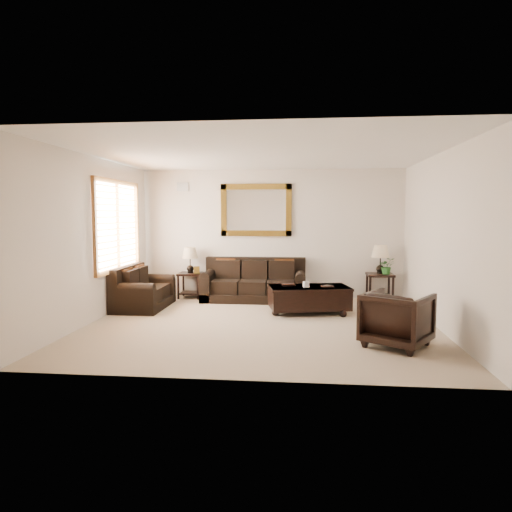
# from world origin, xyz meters

# --- Properties ---
(room) EXTENTS (5.51, 5.01, 2.71)m
(room) POSITION_xyz_m (0.00, 0.00, 1.35)
(room) COLOR gray
(room) RESTS_ON ground
(window) EXTENTS (0.07, 1.96, 1.66)m
(window) POSITION_xyz_m (-2.70, 0.90, 1.55)
(window) COLOR white
(window) RESTS_ON room
(mirror) EXTENTS (1.50, 0.06, 1.10)m
(mirror) POSITION_xyz_m (-0.32, 2.47, 1.85)
(mirror) COLOR #4F350F
(mirror) RESTS_ON room
(air_vent) EXTENTS (0.25, 0.02, 0.18)m
(air_vent) POSITION_xyz_m (-1.90, 2.48, 2.35)
(air_vent) COLOR #999999
(air_vent) RESTS_ON room
(sofa) EXTENTS (2.10, 0.91, 0.86)m
(sofa) POSITION_xyz_m (-0.32, 2.09, 0.31)
(sofa) COLOR black
(sofa) RESTS_ON room
(loveseat) EXTENTS (0.84, 1.41, 0.79)m
(loveseat) POSITION_xyz_m (-2.36, 1.09, 0.29)
(loveseat) COLOR black
(loveseat) RESTS_ON room
(end_table_left) EXTENTS (0.49, 0.49, 1.07)m
(end_table_left) POSITION_xyz_m (-1.69, 2.22, 0.70)
(end_table_left) COLOR black
(end_table_left) RESTS_ON room
(end_table_right) EXTENTS (0.52, 0.52, 1.14)m
(end_table_right) POSITION_xyz_m (2.23, 2.20, 0.75)
(end_table_right) COLOR black
(end_table_right) RESTS_ON room
(coffee_table) EXTENTS (1.53, 1.03, 0.60)m
(coffee_table) POSITION_xyz_m (0.78, 0.94, 0.30)
(coffee_table) COLOR black
(coffee_table) RESTS_ON room
(armchair) EXTENTS (1.05, 1.04, 0.80)m
(armchair) POSITION_xyz_m (1.92, -1.03, 0.40)
(armchair) COLOR black
(armchair) RESTS_ON floor
(potted_plant) EXTENTS (0.32, 0.35, 0.26)m
(potted_plant) POSITION_xyz_m (2.34, 2.11, 0.70)
(potted_plant) COLOR #23571E
(potted_plant) RESTS_ON end_table_right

